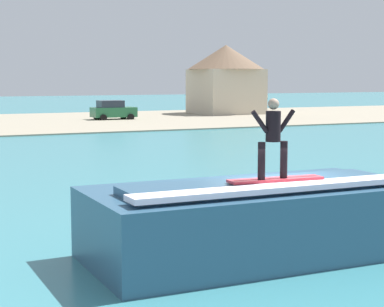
{
  "coord_description": "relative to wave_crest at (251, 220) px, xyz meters",
  "views": [
    {
      "loc": [
        -8.27,
        -13.2,
        4.01
      ],
      "look_at": [
        -0.82,
        2.68,
        2.01
      ],
      "focal_mm": 62.73,
      "sensor_mm": 36.0,
      "label": 1
    }
  ],
  "objects": [
    {
      "name": "surfer",
      "position": [
        0.15,
        -0.64,
        1.97
      ],
      "size": [
        1.08,
        0.32,
        1.72
      ],
      "color": "black",
      "rests_on": "surfboard"
    },
    {
      "name": "surfboard",
      "position": [
        0.27,
        -0.59,
        0.97
      ],
      "size": [
        2.18,
        0.57,
        0.06
      ],
      "color": "#D8333F",
      "rests_on": "wave_crest"
    },
    {
      "name": "wave_crest",
      "position": [
        0.0,
        0.0,
        0.0
      ],
      "size": [
        7.27,
        3.44,
        1.78
      ],
      "color": "#2E5471",
      "rests_on": "ground_plane"
    },
    {
      "name": "ground_plane",
      "position": [
        0.82,
        0.43,
        -0.84
      ],
      "size": [
        260.0,
        260.0,
        0.0
      ],
      "primitive_type": "plane",
      "color": "teal"
    },
    {
      "name": "house_gabled_white",
      "position": [
        26.69,
        51.38,
        3.29
      ],
      "size": [
        8.26,
        8.26,
        7.44
      ],
      "color": "beige",
      "rests_on": "ground_plane"
    },
    {
      "name": "car_far_shore",
      "position": [
        12.39,
        46.85,
        0.11
      ],
      "size": [
        4.05,
        2.26,
        1.86
      ],
      "color": "#23663D",
      "rests_on": "ground_plane"
    }
  ]
}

